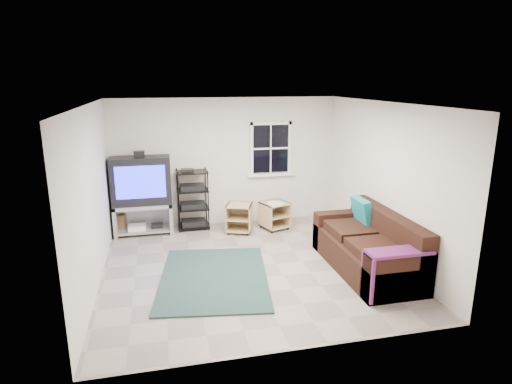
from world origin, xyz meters
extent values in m
plane|color=gray|center=(0.00, 0.00, 0.00)|extent=(4.60, 4.60, 0.00)
plane|color=white|center=(0.00, 0.00, 2.60)|extent=(4.60, 4.60, 0.00)
plane|color=silver|center=(0.00, 2.30, 1.30)|extent=(4.60, 0.00, 4.60)
plane|color=silver|center=(0.00, -2.30, 1.30)|extent=(4.60, 0.00, 4.60)
plane|color=silver|center=(-2.30, 0.00, 1.30)|extent=(0.00, 4.60, 4.60)
plane|color=silver|center=(2.30, 0.00, 1.30)|extent=(0.00, 4.60, 4.60)
cube|color=black|center=(0.95, 2.28, 1.55)|extent=(0.80, 0.01, 1.02)
cube|color=white|center=(0.95, 2.26, 2.07)|extent=(0.88, 0.06, 0.06)
cube|color=white|center=(0.95, 2.25, 1.00)|extent=(0.98, 0.14, 0.05)
cube|color=white|center=(0.54, 2.26, 1.55)|extent=(0.06, 0.06, 1.10)
cube|color=white|center=(1.36, 2.26, 1.55)|extent=(0.06, 0.06, 1.10)
cube|color=white|center=(0.95, 2.27, 1.55)|extent=(0.78, 0.04, 0.04)
cube|color=#9C9BA3|center=(-1.69, 1.99, 0.58)|extent=(1.11, 0.56, 0.07)
cube|color=#9C9BA3|center=(-2.22, 1.99, 0.31)|extent=(0.07, 0.56, 0.61)
cube|color=#9C9BA3|center=(-1.17, 1.99, 0.31)|extent=(0.07, 0.56, 0.61)
cube|color=#9C9BA3|center=(-1.69, 1.99, 0.08)|extent=(0.98, 0.51, 0.04)
cube|color=#9C9BA3|center=(-1.69, 2.25, 0.31)|extent=(1.11, 0.04, 0.61)
cube|color=silver|center=(-1.83, 1.95, 0.14)|extent=(0.33, 0.27, 0.09)
cube|color=black|center=(-1.45, 1.99, 0.13)|extent=(0.22, 0.20, 0.07)
cube|color=black|center=(-1.69, 1.99, 1.07)|extent=(1.11, 0.47, 0.91)
cube|color=#1E24FF|center=(-1.69, 1.75, 1.09)|extent=(0.91, 0.01, 0.62)
cube|color=black|center=(-1.69, 1.99, 1.58)|extent=(0.20, 0.14, 0.11)
cylinder|color=black|center=(-1.00, 1.85, 0.61)|extent=(0.02, 0.02, 1.23)
cylinder|color=black|center=(-0.43, 1.85, 0.61)|extent=(0.02, 0.02, 1.23)
cylinder|color=black|center=(-1.00, 2.26, 0.61)|extent=(0.02, 0.02, 1.23)
cylinder|color=black|center=(-0.43, 2.26, 0.61)|extent=(0.02, 0.02, 1.23)
cube|color=black|center=(-0.72, 2.06, 0.06)|extent=(0.61, 0.45, 0.02)
cube|color=black|center=(-0.72, 2.06, 0.12)|extent=(0.48, 0.36, 0.10)
cube|color=black|center=(-0.72, 2.06, 0.43)|extent=(0.61, 0.45, 0.02)
cube|color=black|center=(-0.72, 2.06, 0.49)|extent=(0.48, 0.36, 0.10)
cube|color=black|center=(-0.72, 2.06, 0.80)|extent=(0.61, 0.45, 0.02)
cube|color=black|center=(-0.72, 2.06, 0.86)|extent=(0.48, 0.36, 0.10)
cube|color=black|center=(-0.72, 2.06, 1.17)|extent=(0.61, 0.45, 0.02)
cube|color=tan|center=(0.15, 1.64, 0.56)|extent=(0.61, 0.61, 0.02)
cube|color=tan|center=(0.15, 1.64, 0.06)|extent=(0.61, 0.61, 0.02)
cube|color=tan|center=(-0.06, 1.72, 0.31)|extent=(0.18, 0.46, 0.52)
cube|color=tan|center=(0.37, 1.56, 0.31)|extent=(0.18, 0.46, 0.52)
cube|color=tan|center=(0.23, 1.85, 0.31)|extent=(0.42, 0.17, 0.52)
cube|color=tan|center=(0.15, 1.64, 0.29)|extent=(0.57, 0.58, 0.02)
cylinder|color=black|center=(-0.09, 1.52, 0.02)|extent=(0.05, 0.05, 0.05)
cylinder|color=black|center=(0.40, 1.75, 0.02)|extent=(0.05, 0.05, 0.05)
cube|color=tan|center=(0.88, 1.67, 0.53)|extent=(0.63, 0.63, 0.02)
cube|color=tan|center=(0.88, 1.67, 0.06)|extent=(0.63, 0.63, 0.02)
cube|color=tan|center=(0.66, 1.60, 0.30)|extent=(0.19, 0.47, 0.49)
cube|color=tan|center=(1.11, 1.75, 0.30)|extent=(0.19, 0.47, 0.49)
cube|color=tan|center=(0.81, 1.90, 0.30)|extent=(0.43, 0.17, 0.49)
cube|color=tan|center=(0.88, 1.67, 0.28)|extent=(0.58, 0.59, 0.02)
cylinder|color=black|center=(0.77, 1.43, 0.03)|extent=(0.05, 0.05, 0.05)
cylinder|color=black|center=(1.00, 1.92, 0.03)|extent=(0.05, 0.05, 0.05)
cylinder|color=silver|center=(0.87, 1.56, 0.56)|extent=(0.35, 0.35, 0.03)
cube|color=black|center=(1.78, -0.53, 0.23)|extent=(0.98, 2.17, 0.46)
cube|color=black|center=(2.14, -0.53, 0.69)|extent=(0.26, 2.17, 0.47)
cube|color=black|center=(1.78, 0.43, 0.34)|extent=(0.98, 0.26, 0.67)
cube|color=black|center=(1.78, -1.48, 0.34)|extent=(0.98, 0.26, 0.67)
cube|color=black|center=(1.69, -0.96, 0.53)|extent=(0.65, 0.78, 0.14)
cube|color=black|center=(1.69, -0.09, 0.53)|extent=(0.65, 0.78, 0.14)
cube|color=teal|center=(1.98, 0.07, 0.78)|extent=(0.22, 0.52, 0.45)
cube|color=navy|center=(1.76, -1.48, 0.69)|extent=(0.90, 0.33, 0.04)
cube|color=navy|center=(1.31, -1.48, 0.36)|extent=(0.04, 0.33, 0.63)
cube|color=black|center=(-0.61, -0.30, 0.01)|extent=(1.91, 2.42, 0.03)
cube|color=olive|center=(-2.18, 2.18, 0.18)|extent=(0.29, 0.23, 0.35)
camera|label=1|loc=(-1.33, -6.28, 2.95)|focal=30.00mm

